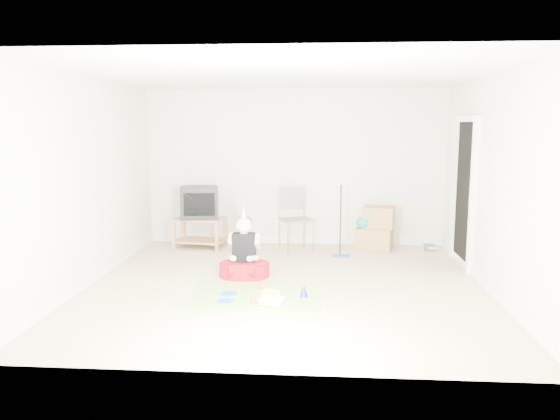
# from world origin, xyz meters

# --- Properties ---
(ground) EXTENTS (5.00, 5.00, 0.00)m
(ground) POSITION_xyz_m (0.00, 0.00, 0.00)
(ground) COLOR beige
(ground) RESTS_ON ground
(doorway_recess) EXTENTS (0.02, 0.90, 2.05)m
(doorway_recess) POSITION_xyz_m (2.48, 1.20, 1.02)
(doorway_recess) COLOR black
(doorway_recess) RESTS_ON ground
(tv_stand) EXTENTS (0.86, 0.61, 0.50)m
(tv_stand) POSITION_xyz_m (-1.54, 2.03, 0.29)
(tv_stand) COLOR #A37349
(tv_stand) RESTS_ON ground
(crt_tv) EXTENTS (0.69, 0.61, 0.52)m
(crt_tv) POSITION_xyz_m (-1.54, 2.03, 0.75)
(crt_tv) COLOR black
(crt_tv) RESTS_ON tv_stand
(folding_chair) EXTENTS (0.61, 0.59, 1.04)m
(folding_chair) POSITION_xyz_m (0.05, 1.93, 0.50)
(folding_chair) COLOR gray
(folding_chair) RESTS_ON ground
(cardboard_boxes) EXTENTS (0.66, 0.55, 0.71)m
(cardboard_boxes) POSITION_xyz_m (1.33, 2.08, 0.34)
(cardboard_boxes) COLOR #A77E51
(cardboard_boxes) RESTS_ON ground
(floor_mop) EXTENTS (0.27, 0.36, 1.08)m
(floor_mop) POSITION_xyz_m (0.75, 1.55, 0.26)
(floor_mop) COLOR #223EAA
(floor_mop) RESTS_ON ground
(book_pile) EXTENTS (0.20, 0.24, 0.10)m
(book_pile) POSITION_xyz_m (2.22, 2.12, 0.05)
(book_pile) COLOR #277749
(book_pile) RESTS_ON ground
(seated_woman) EXTENTS (0.67, 0.67, 0.96)m
(seated_woman) POSITION_xyz_m (-0.58, 0.37, 0.21)
(seated_woman) COLOR #A40F1F
(seated_woman) RESTS_ON ground
(party_mat) EXTENTS (1.57, 1.14, 0.01)m
(party_mat) POSITION_xyz_m (-0.33, -0.45, 0.00)
(party_mat) COLOR #FF359E
(party_mat) RESTS_ON ground
(birthday_cake) EXTENTS (0.31, 0.27, 0.14)m
(birthday_cake) POSITION_xyz_m (-0.11, -0.76, 0.04)
(birthday_cake) COLOR white
(birthday_cake) RESTS_ON party_mat
(blue_plate_near) EXTENTS (0.20, 0.20, 0.01)m
(blue_plate_near) POSITION_xyz_m (-0.65, -0.44, 0.01)
(blue_plate_near) COLOR blue
(blue_plate_near) RESTS_ON party_mat
(blue_plate_far) EXTENTS (0.20, 0.20, 0.01)m
(blue_plate_far) POSITION_xyz_m (-0.65, -0.72, 0.01)
(blue_plate_far) COLOR blue
(blue_plate_far) RESTS_ON party_mat
(orange_cup_near) EXTENTS (0.08, 0.08, 0.07)m
(orange_cup_near) POSITION_xyz_m (-0.27, -0.20, 0.04)
(orange_cup_near) COLOR orange
(orange_cup_near) RESTS_ON party_mat
(orange_cup_far) EXTENTS (0.09, 0.09, 0.08)m
(orange_cup_far) POSITION_xyz_m (-0.31, -0.77, 0.04)
(orange_cup_far) COLOR orange
(orange_cup_far) RESTS_ON party_mat
(blue_party_hat) EXTENTS (0.13, 0.13, 0.15)m
(blue_party_hat) POSITION_xyz_m (0.24, -0.47, 0.08)
(blue_party_hat) COLOR #1A23B6
(blue_party_hat) RESTS_ON party_mat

